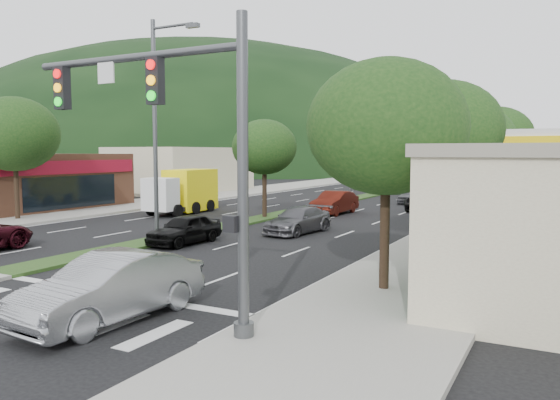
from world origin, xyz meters
The scene contains 25 objects.
sidewalk_right centered at (12.50, 25.00, 0.07)m, with size 5.00×90.00×0.15m, color gray.
sidewalk_left centered at (-13.00, 25.00, 0.07)m, with size 6.00×90.00×0.15m, color gray.
median centered at (0.00, 28.00, 0.06)m, with size 1.60×56.00×0.12m, color #203513.
traffic_signal centered at (9.03, -1.54, 4.65)m, with size 6.12×0.40×7.00m.
shop_left centered at (-18.46, 15.00, 2.01)m, with size 10.15×12.00×4.00m.
bldg_left_far centered at (-19.00, 34.00, 2.30)m, with size 9.00×14.00×4.60m, color beige.
hill_far centered at (-80.00, 110.00, 0.00)m, with size 176.00×132.00×82.00m, color black.
tree_r_a centered at (12.00, 4.00, 4.82)m, with size 4.60×4.60×6.63m.
tree_r_b centered at (12.00, 12.00, 5.04)m, with size 4.80×4.80×6.94m.
tree_r_c centered at (12.00, 20.00, 4.75)m, with size 4.40×4.40×6.48m.
tree_r_d centered at (12.00, 30.00, 5.18)m, with size 5.00×5.00×7.17m.
tree_r_e centered at (12.00, 40.00, 4.89)m, with size 4.60×4.60×6.71m.
tree_med_near centered at (0.00, 18.00, 4.43)m, with size 4.00×4.00×6.02m.
tree_med_far centered at (0.00, 44.00, 5.01)m, with size 4.80×4.80×6.94m.
tree_l_a centered at (-12.50, 10.00, 5.18)m, with size 5.20×5.20×7.25m.
streetlight_near centered at (0.21, 8.00, 5.58)m, with size 2.60×0.25×10.00m.
streetlight_mid centered at (0.21, 33.00, 5.58)m, with size 2.60×0.25×10.00m.
sedan_silver centered at (6.91, -1.68, 0.82)m, with size 1.73×4.97×1.64m, color gray.
car_queue_a centered at (1.50, 8.13, 0.67)m, with size 1.58×3.94×1.34m, color black.
car_queue_b centered at (4.53, 13.51, 0.66)m, with size 1.84×4.52×1.31m, color #4C4B51.
car_queue_c centered at (2.88, 22.37, 0.76)m, with size 1.61×4.63×1.53m, color #4F150D.
car_queue_d centered at (8.09, 27.37, 0.74)m, with size 2.46×5.33×1.48m, color black.
car_queue_e centered at (5.41, 32.37, 0.64)m, with size 1.51×3.74×1.28m, color #54555A.
box_truck centered at (-6.38, 18.23, 1.39)m, with size 2.57×6.06×2.94m.
motorhome centered at (9.00, 32.83, 1.64)m, with size 3.38×8.25×3.08m.
Camera 1 is at (16.69, -11.26, 4.11)m, focal length 35.00 mm.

